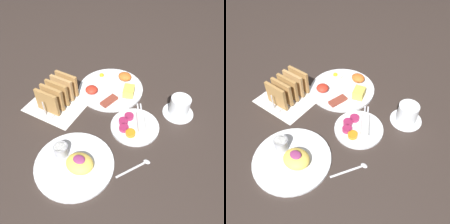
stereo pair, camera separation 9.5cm
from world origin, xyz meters
The scene contains 8 objects.
ground_plane centered at (0.00, 0.00, 0.00)m, with size 3.00×3.00×0.00m, color #332823.
napkin_flat centered at (-0.18, 0.00, 0.00)m, with size 0.22×0.22×0.00m.
plate_breakfast centered at (-0.03, 0.18, 0.01)m, with size 0.28×0.28×0.05m.
plate_condiments centered at (0.15, 0.03, 0.01)m, with size 0.18×0.19×0.04m.
plate_foreground centered at (0.04, -0.21, 0.01)m, with size 0.26×0.26×0.06m.
toast_rack centered at (-0.18, 0.00, 0.05)m, with size 0.10×0.18×0.10m.
coffee_cup centered at (0.27, 0.18, 0.04)m, with size 0.12×0.12×0.08m.
teaspoon centered at (0.23, -0.12, 0.00)m, with size 0.08×0.11×0.01m.
Camera 1 is at (0.36, -0.54, 0.72)m, focal length 40.00 mm.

